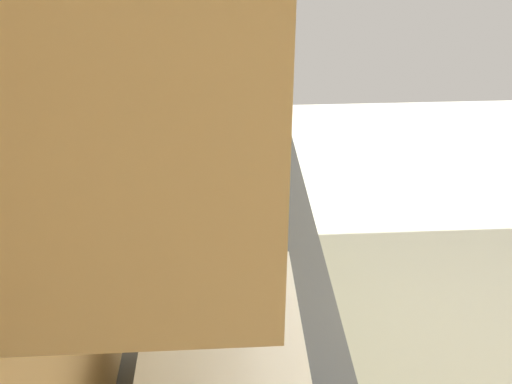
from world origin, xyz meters
TOP-DOWN VIEW (x-y plane):
  - ground_plane at (0.00, 0.00)m, footprint 6.65×6.65m
  - wall_back at (0.00, 1.60)m, footprint 4.28×0.12m
  - counter_run at (-0.39, 1.24)m, footprint 3.37×0.63m
  - oven_range at (1.61, 1.23)m, footprint 0.63×0.63m
  - microwave at (-0.99, 1.26)m, footprint 0.47×0.33m
  - bowl at (0.08, 1.14)m, footprint 0.14×0.14m

SIDE VIEW (x-z plane):
  - ground_plane at x=0.00m, z-range 0.00..0.00m
  - counter_run at x=-0.39m, z-range 0.00..0.93m
  - oven_range at x=1.61m, z-range -0.07..1.03m
  - bowl at x=0.08m, z-range 0.93..0.98m
  - microwave at x=-0.99m, z-range 0.93..1.25m
  - wall_back at x=0.00m, z-range 0.00..2.57m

